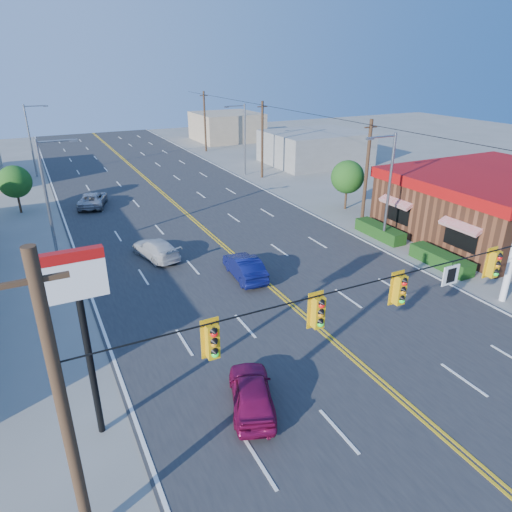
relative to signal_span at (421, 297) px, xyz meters
name	(u,v)px	position (x,y,z in m)	size (l,w,h in m)	color
ground	(406,405)	(0.12, 0.00, -4.89)	(160.00, 160.00, 0.00)	gray
road	(216,240)	(0.12, 20.00, -4.86)	(20.00, 120.00, 0.06)	#2D2D30
signal_span	(421,297)	(0.00, 0.00, 0.00)	(24.32, 0.34, 9.00)	#47301E
kfc	(494,203)	(20.02, 12.00, -2.51)	(16.30, 12.40, 4.70)	brown
pizza_hut_sign	(81,308)	(-10.88, 4.00, 0.30)	(1.90, 0.30, 6.85)	black
streetlight_se	(388,183)	(10.91, 14.00, -0.37)	(2.55, 0.25, 8.00)	gray
streetlight_ne	(243,136)	(10.91, 38.00, -0.37)	(2.55, 0.25, 8.00)	gray
streetlight_sw	(49,193)	(-10.67, 22.00, -0.37)	(2.55, 0.25, 8.00)	gray
streetlight_nw	(32,137)	(-10.67, 48.00, -0.37)	(2.55, 0.25, 8.00)	gray
utility_pole_near	(366,174)	(12.32, 18.00, -0.69)	(0.28, 0.28, 8.40)	#47301E
utility_pole_mid	(262,140)	(12.32, 36.00, -0.69)	(0.28, 0.28, 8.40)	#47301E
utility_pole_far	(205,122)	(12.32, 54.00, -0.69)	(0.28, 0.28, 8.40)	#47301E
tree_kfc_rear	(347,177)	(13.62, 22.00, -1.95)	(2.94, 2.94, 4.41)	#47301E
tree_west	(15,182)	(-12.88, 34.00, -2.09)	(2.80, 2.80, 4.20)	#47301E
bld_east_mid	(315,147)	(22.12, 40.00, -2.89)	(12.00, 10.00, 4.00)	gray
bld_east_far	(227,127)	(19.12, 62.00, -2.69)	(10.00, 10.00, 4.40)	tan
car_magenta	(252,394)	(-5.41, 2.60, -4.21)	(1.60, 3.97, 1.35)	maroon
car_blue	(245,268)	(-0.72, 13.14, -4.17)	(1.50, 4.31, 1.42)	#0D124E
car_white	(156,249)	(-4.81, 18.67, -4.24)	(1.81, 4.44, 1.29)	silver
car_silver	(93,200)	(-6.86, 32.87, -4.23)	(2.18, 4.73, 1.32)	#A2A3A7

